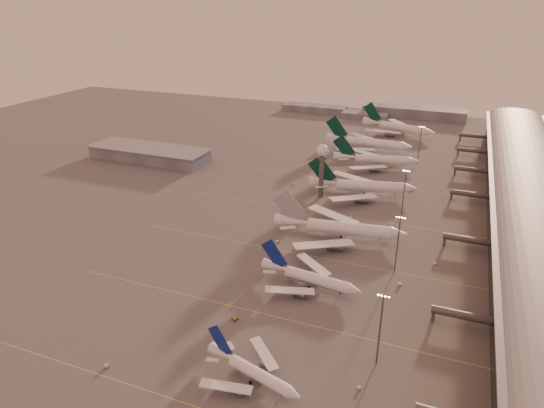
% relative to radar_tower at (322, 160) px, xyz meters
% --- Properties ---
extents(ground, '(700.00, 700.00, 0.00)m').
position_rel_radar_tower_xyz_m(ground, '(-5.00, -120.00, -20.95)').
color(ground, '#4C4A4A').
rests_on(ground, ground).
extents(taxiway_markings, '(180.00, 185.25, 0.02)m').
position_rel_radar_tower_xyz_m(taxiway_markings, '(25.00, -64.00, -20.94)').
color(taxiway_markings, '#DCCA4D').
rests_on(taxiway_markings, ground).
extents(terminal, '(57.00, 362.00, 23.04)m').
position_rel_radar_tower_xyz_m(terminal, '(102.88, -9.91, -10.43)').
color(terminal, black).
rests_on(terminal, ground).
extents(hangar, '(82.00, 27.00, 8.50)m').
position_rel_radar_tower_xyz_m(hangar, '(-125.00, 20.00, -16.63)').
color(hangar, slate).
rests_on(hangar, ground).
extents(radar_tower, '(6.40, 6.40, 31.10)m').
position_rel_radar_tower_xyz_m(radar_tower, '(0.00, 0.00, 0.00)').
color(radar_tower, '#4F5156').
rests_on(radar_tower, ground).
extents(mast_a, '(3.60, 0.56, 25.00)m').
position_rel_radar_tower_xyz_m(mast_a, '(53.00, -120.00, -7.21)').
color(mast_a, '#4F5156').
rests_on(mast_a, ground).
extents(mast_b, '(3.60, 0.56, 25.00)m').
position_rel_radar_tower_xyz_m(mast_b, '(50.00, -65.00, -7.21)').
color(mast_b, '#4F5156').
rests_on(mast_b, ground).
extents(mast_c, '(3.60, 0.56, 25.00)m').
position_rel_radar_tower_xyz_m(mast_c, '(45.00, -10.00, -7.21)').
color(mast_c, '#4F5156').
rests_on(mast_c, ground).
extents(mast_d, '(3.60, 0.56, 25.00)m').
position_rel_radar_tower_xyz_m(mast_d, '(43.00, 80.00, -7.21)').
color(mast_d, '#4F5156').
rests_on(mast_d, ground).
extents(distant_horizon, '(165.00, 37.50, 9.00)m').
position_rel_radar_tower_xyz_m(distant_horizon, '(-2.38, 205.14, -17.06)').
color(distant_horizon, slate).
rests_on(distant_horizon, ground).
extents(narrowbody_near, '(32.92, 25.91, 13.16)m').
position_rel_radar_tower_xyz_m(narrowbody_near, '(21.31, -140.34, -18.28)').
color(narrowbody_near, white).
rests_on(narrowbody_near, ground).
extents(narrowbody_mid, '(41.32, 32.80, 16.18)m').
position_rel_radar_tower_xyz_m(narrowbody_mid, '(21.65, -87.71, -17.67)').
color(narrowbody_mid, white).
rests_on(narrowbody_mid, ground).
extents(widebody_white, '(60.57, 48.23, 21.37)m').
position_rel_radar_tower_xyz_m(widebody_white, '(22.19, -44.49, -17.24)').
color(widebody_white, white).
rests_on(widebody_white, ground).
extents(greentail_a, '(58.90, 47.04, 21.72)m').
position_rel_radar_tower_xyz_m(greentail_a, '(20.76, 11.02, -17.11)').
color(greentail_a, white).
rests_on(greentail_a, ground).
extents(greentail_b, '(54.46, 43.59, 19.96)m').
position_rel_radar_tower_xyz_m(greentail_b, '(18.62, 61.86, -17.42)').
color(greentail_b, white).
rests_on(greentail_b, ground).
extents(greentail_c, '(62.08, 50.15, 22.55)m').
position_rel_radar_tower_xyz_m(greentail_c, '(6.92, 95.62, -16.97)').
color(greentail_c, white).
rests_on(greentail_c, ground).
extents(greentail_d, '(59.58, 47.40, 22.30)m').
position_rel_radar_tower_xyz_m(greentail_d, '(19.98, 147.82, -17.01)').
color(greentail_d, white).
rests_on(greentail_d, ground).
extents(gsv_truck_a, '(5.40, 4.95, 2.19)m').
position_rel_radar_tower_xyz_m(gsv_truck_a, '(-21.02, -151.48, -19.83)').
color(gsv_truck_a, silver).
rests_on(gsv_truck_a, ground).
extents(gsv_catering_a, '(4.63, 3.21, 3.49)m').
position_rel_radar_tower_xyz_m(gsv_catering_a, '(50.59, -132.35, -19.21)').
color(gsv_catering_a, silver).
rests_on(gsv_catering_a, ground).
extents(gsv_tug_mid, '(4.23, 3.17, 1.08)m').
position_rel_radar_tower_xyz_m(gsv_tug_mid, '(4.27, -117.08, -20.39)').
color(gsv_tug_mid, '#C29316').
rests_on(gsv_tug_mid, ground).
extents(gsv_truck_b, '(5.94, 2.55, 2.34)m').
position_rel_radar_tower_xyz_m(gsv_truck_b, '(53.80, -74.38, -19.76)').
color(gsv_truck_b, silver).
rests_on(gsv_truck_b, ground).
extents(gsv_truck_c, '(5.80, 6.03, 2.49)m').
position_rel_radar_tower_xyz_m(gsv_truck_c, '(-2.27, -59.06, -19.68)').
color(gsv_truck_c, silver).
rests_on(gsv_truck_c, ground).
extents(gsv_catering_b, '(5.70, 4.27, 4.28)m').
position_rel_radar_tower_xyz_m(gsv_catering_b, '(64.72, -53.44, -18.81)').
color(gsv_catering_b, silver).
rests_on(gsv_catering_b, ground).
extents(gsv_tug_far, '(2.67, 3.58, 0.91)m').
position_rel_radar_tower_xyz_m(gsv_tug_far, '(21.94, -22.01, -20.48)').
color(gsv_tug_far, silver).
rests_on(gsv_tug_far, ground).
extents(gsv_truck_d, '(3.42, 5.47, 2.08)m').
position_rel_radar_tower_xyz_m(gsv_truck_d, '(-19.69, 11.45, -19.89)').
color(gsv_truck_d, silver).
rests_on(gsv_truck_d, ground).
extents(gsv_tug_hangar, '(4.25, 2.99, 1.11)m').
position_rel_radar_tower_xyz_m(gsv_tug_hangar, '(45.56, 26.64, -20.38)').
color(gsv_tug_hangar, '#C29316').
rests_on(gsv_tug_hangar, ground).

